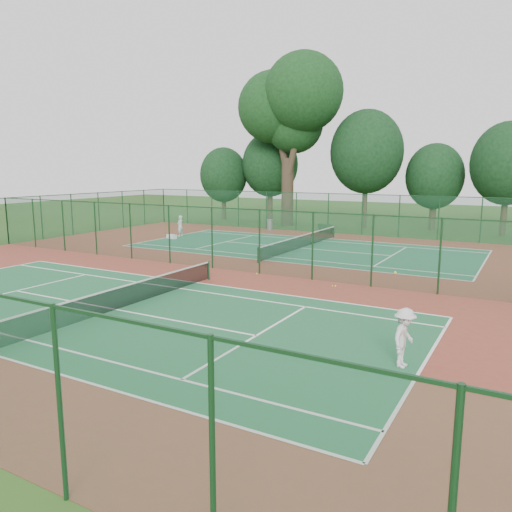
# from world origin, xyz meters

# --- Properties ---
(ground) EXTENTS (120.00, 120.00, 0.00)m
(ground) POSITION_xyz_m (0.00, 0.00, 0.00)
(ground) COLOR #2A4F18
(ground) RESTS_ON ground
(red_pad) EXTENTS (40.00, 36.00, 0.01)m
(red_pad) POSITION_xyz_m (0.00, 0.00, 0.01)
(red_pad) COLOR brown
(red_pad) RESTS_ON ground
(court_near) EXTENTS (23.77, 10.97, 0.01)m
(court_near) POSITION_xyz_m (0.00, -9.00, 0.01)
(court_near) COLOR #1D5C35
(court_near) RESTS_ON red_pad
(court_far) EXTENTS (23.77, 10.97, 0.01)m
(court_far) POSITION_xyz_m (0.00, 9.00, 0.01)
(court_far) COLOR #1E6040
(court_far) RESTS_ON red_pad
(fence_north) EXTENTS (40.00, 0.09, 3.50)m
(fence_north) POSITION_xyz_m (0.00, 18.00, 1.76)
(fence_north) COLOR #194B2D
(fence_north) RESTS_ON ground
(fence_west) EXTENTS (0.09, 36.00, 3.50)m
(fence_west) POSITION_xyz_m (-20.00, 0.00, 1.76)
(fence_west) COLOR #194B29
(fence_west) RESTS_ON ground
(fence_divider) EXTENTS (40.00, 0.09, 3.50)m
(fence_divider) POSITION_xyz_m (0.00, 0.00, 1.76)
(fence_divider) COLOR #184827
(fence_divider) RESTS_ON ground
(tennis_net_near) EXTENTS (0.10, 12.90, 0.97)m
(tennis_net_near) POSITION_xyz_m (0.00, -9.00, 0.54)
(tennis_net_near) COLOR #14381E
(tennis_net_near) RESTS_ON ground
(tennis_net_far) EXTENTS (0.10, 12.90, 0.97)m
(tennis_net_far) POSITION_xyz_m (0.00, 9.00, 0.54)
(tennis_net_far) COLOR #133620
(tennis_net_far) RESTS_ON ground
(player_near) EXTENTS (0.76, 1.18, 1.73)m
(player_near) POSITION_xyz_m (11.38, -9.26, 0.89)
(player_near) COLOR silver
(player_near) RESTS_ON court_near
(player_far) EXTENTS (0.42, 0.64, 1.74)m
(player_far) POSITION_xyz_m (-11.38, 9.71, 0.89)
(player_far) COLOR white
(player_far) RESTS_ON court_far
(trash_bin) EXTENTS (0.65, 0.65, 1.01)m
(trash_bin) POSITION_xyz_m (-6.90, 17.21, 0.51)
(trash_bin) COLOR slate
(trash_bin) RESTS_ON red_pad
(bench) EXTENTS (1.38, 0.55, 0.83)m
(bench) POSITION_xyz_m (-1.53, 17.40, 0.44)
(bench) COLOR #113219
(bench) RESTS_ON red_pad
(kit_bag) EXTENTS (0.95, 0.49, 0.34)m
(kit_bag) POSITION_xyz_m (-11.20, 8.32, 0.18)
(kit_bag) COLOR white
(kit_bag) RESTS_ON red_pad
(stray_ball_a) EXTENTS (0.08, 0.08, 0.08)m
(stray_ball_a) POSITION_xyz_m (6.23, -0.90, 0.05)
(stray_ball_a) COLOR #DAF338
(stray_ball_a) RESTS_ON red_pad
(stray_ball_b) EXTENTS (0.07, 0.07, 0.07)m
(stray_ball_b) POSITION_xyz_m (6.09, -0.95, 0.05)
(stray_ball_b) COLOR gold
(stray_ball_b) RESTS_ON red_pad
(stray_ball_c) EXTENTS (0.07, 0.07, 0.07)m
(stray_ball_c) POSITION_xyz_m (1.52, -0.26, 0.05)
(stray_ball_c) COLOR #D3E435
(stray_ball_c) RESTS_ON red_pad
(big_tree) EXTENTS (10.67, 7.81, 16.39)m
(big_tree) POSITION_xyz_m (-7.14, 21.80, 11.60)
(big_tree) COLOR #32271B
(big_tree) RESTS_ON ground
(evergreen_row) EXTENTS (39.00, 5.00, 12.00)m
(evergreen_row) POSITION_xyz_m (0.50, 24.25, 0.00)
(evergreen_row) COLOR black
(evergreen_row) RESTS_ON ground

